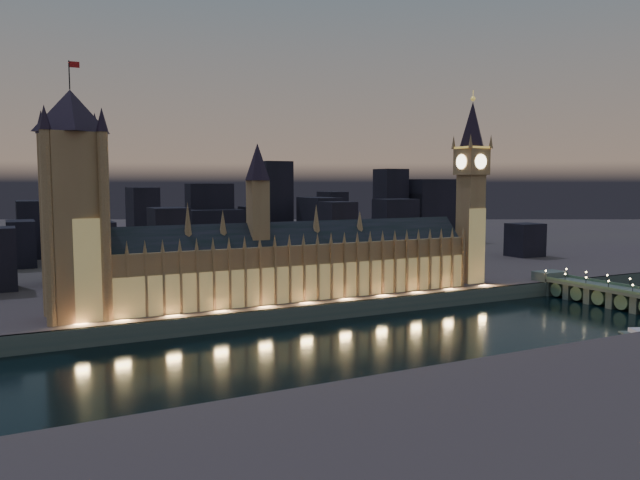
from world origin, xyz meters
name	(u,v)px	position (x,y,z in m)	size (l,w,h in m)	color
ground_plane	(368,339)	(0.00, 0.00, 0.00)	(2000.00, 2000.00, 0.00)	black
north_bank	(136,237)	(0.00, 520.00, 4.00)	(2000.00, 960.00, 8.00)	#46353F
embankment_wall	(324,312)	(0.00, 41.00, 4.00)	(2000.00, 2.50, 8.00)	#415250
palace_of_westminster	(294,263)	(-6.56, 61.74, 26.37)	(202.00, 22.10, 78.00)	#976D48
victoria_tower	(74,193)	(-110.00, 61.92, 62.38)	(31.68, 31.68, 110.08)	#976D48
elizabeth_tower	(471,176)	(108.00, 61.93, 70.64)	(18.00, 18.00, 112.23)	#976D48
westminster_bridge	(620,297)	(155.62, -3.45, 5.99)	(18.06, 113.00, 15.90)	#415250
city_backdrop	(250,227)	(39.71, 248.16, 31.58)	(464.70, 215.63, 77.99)	black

